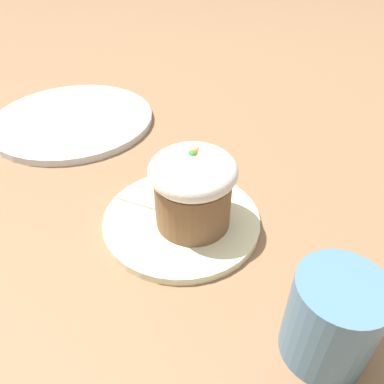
# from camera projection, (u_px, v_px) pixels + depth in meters

# --- Properties ---
(ground_plane) EXTENTS (4.00, 4.00, 0.00)m
(ground_plane) POSITION_uv_depth(u_px,v_px,m) (182.00, 223.00, 0.48)
(ground_plane) COLOR #846042
(dessert_plate) EXTENTS (0.20, 0.20, 0.01)m
(dessert_plate) POSITION_uv_depth(u_px,v_px,m) (182.00, 220.00, 0.48)
(dessert_plate) COLOR beige
(dessert_plate) RESTS_ON ground_plane
(carrot_cake) EXTENTS (0.10, 0.10, 0.11)m
(carrot_cake) POSITION_uv_depth(u_px,v_px,m) (192.00, 188.00, 0.44)
(carrot_cake) COLOR brown
(carrot_cake) RESTS_ON dessert_plate
(spoon) EXTENTS (0.03, 0.12, 0.01)m
(spoon) POSITION_uv_depth(u_px,v_px,m) (177.00, 212.00, 0.48)
(spoon) COLOR silver
(spoon) RESTS_ON dessert_plate
(coffee_cup) EXTENTS (0.11, 0.08, 0.09)m
(coffee_cup) POSITION_uv_depth(u_px,v_px,m) (332.00, 318.00, 0.32)
(coffee_cup) COLOR teal
(coffee_cup) RESTS_ON ground_plane
(side_plate) EXTENTS (0.29, 0.29, 0.01)m
(side_plate) POSITION_uv_depth(u_px,v_px,m) (73.00, 120.00, 0.69)
(side_plate) COLOR silver
(side_plate) RESTS_ON ground_plane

